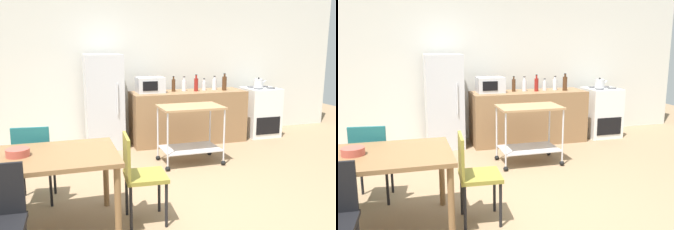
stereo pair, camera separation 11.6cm
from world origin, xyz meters
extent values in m
plane|color=#8C7051|center=(0.00, 0.00, 0.00)|extent=(12.00, 12.00, 0.00)
cube|color=silver|center=(0.00, 3.20, 1.45)|extent=(8.40, 0.12, 2.90)
cube|color=olive|center=(0.90, 2.60, 0.45)|extent=(2.00, 0.64, 0.90)
cube|color=brown|center=(-1.53, 0.03, 0.73)|extent=(1.50, 0.90, 0.04)
cylinder|color=brown|center=(-0.84, -0.36, 0.35)|extent=(0.06, 0.06, 0.71)
cylinder|color=brown|center=(-0.84, 0.42, 0.35)|extent=(0.06, 0.06, 0.71)
cube|color=olive|center=(-0.52, -0.04, 0.47)|extent=(0.43, 0.43, 0.04)
cube|color=olive|center=(-0.70, -0.03, 0.69)|extent=(0.06, 0.38, 0.40)
cylinder|color=black|center=(-0.36, -0.23, 0.23)|extent=(0.03, 0.03, 0.45)
cylinder|color=black|center=(-0.33, 0.11, 0.23)|extent=(0.03, 0.03, 0.45)
cylinder|color=black|center=(-0.70, -0.20, 0.23)|extent=(0.03, 0.03, 0.45)
cylinder|color=black|center=(-0.67, 0.14, 0.23)|extent=(0.03, 0.03, 0.45)
cube|color=#1E666B|center=(-1.57, 0.77, 0.47)|extent=(0.44, 0.44, 0.04)
cube|color=#1E666B|center=(-1.59, 0.59, 0.69)|extent=(0.38, 0.07, 0.40)
cylinder|color=black|center=(-1.38, 0.91, 0.23)|extent=(0.03, 0.03, 0.45)
cylinder|color=black|center=(-1.71, 0.95, 0.23)|extent=(0.03, 0.03, 0.45)
cylinder|color=black|center=(-1.42, 0.58, 0.23)|extent=(0.03, 0.03, 0.45)
cylinder|color=black|center=(-1.75, 0.62, 0.23)|extent=(0.03, 0.03, 0.45)
cube|color=white|center=(2.35, 2.62, 0.45)|extent=(0.60, 0.60, 0.90)
cube|color=black|center=(2.35, 2.32, 0.25)|extent=(0.48, 0.01, 0.32)
cylinder|color=#47474C|center=(2.22, 2.50, 0.91)|extent=(0.16, 0.16, 0.02)
cylinder|color=#47474C|center=(2.48, 2.50, 0.91)|extent=(0.16, 0.16, 0.02)
cylinder|color=#47474C|center=(2.22, 2.74, 0.91)|extent=(0.16, 0.16, 0.02)
cylinder|color=#47474C|center=(2.48, 2.74, 0.91)|extent=(0.16, 0.16, 0.02)
cube|color=silver|center=(-0.55, 2.70, 0.78)|extent=(0.60, 0.60, 1.55)
cylinder|color=silver|center=(-0.37, 2.39, 0.85)|extent=(0.02, 0.02, 0.50)
cube|color=#A37A51|center=(0.53, 1.49, 0.83)|extent=(0.90, 0.56, 0.03)
cube|color=silver|center=(0.53, 1.49, 0.22)|extent=(0.83, 0.52, 0.02)
cylinder|color=silver|center=(0.11, 1.24, 0.45)|extent=(0.02, 0.02, 0.76)
sphere|color=black|center=(0.11, 1.24, 0.04)|extent=(0.07, 0.07, 0.07)
cylinder|color=silver|center=(0.95, 1.24, 0.45)|extent=(0.02, 0.02, 0.76)
sphere|color=black|center=(0.95, 1.24, 0.04)|extent=(0.07, 0.07, 0.07)
cylinder|color=silver|center=(0.11, 1.74, 0.45)|extent=(0.02, 0.02, 0.76)
sphere|color=black|center=(0.11, 1.74, 0.04)|extent=(0.07, 0.07, 0.07)
cylinder|color=silver|center=(0.95, 1.74, 0.45)|extent=(0.02, 0.02, 0.76)
sphere|color=black|center=(0.95, 1.74, 0.04)|extent=(0.07, 0.07, 0.07)
cube|color=silver|center=(0.23, 2.65, 1.03)|extent=(0.46, 0.34, 0.26)
cube|color=black|center=(0.19, 2.48, 1.03)|extent=(0.25, 0.01, 0.16)
cylinder|color=#4C2D19|center=(0.65, 2.66, 1.01)|extent=(0.06, 0.06, 0.21)
cylinder|color=#4C2D19|center=(0.65, 2.66, 1.13)|extent=(0.03, 0.03, 0.04)
cylinder|color=black|center=(0.65, 2.66, 1.16)|extent=(0.03, 0.03, 0.01)
cylinder|color=silver|center=(0.84, 2.66, 0.99)|extent=(0.08, 0.08, 0.18)
cylinder|color=silver|center=(0.84, 2.66, 1.11)|extent=(0.03, 0.03, 0.06)
cylinder|color=black|center=(0.84, 2.66, 1.15)|extent=(0.04, 0.04, 0.01)
cylinder|color=maroon|center=(1.04, 2.58, 1.01)|extent=(0.07, 0.07, 0.22)
cylinder|color=maroon|center=(1.04, 2.58, 1.15)|extent=(0.03, 0.03, 0.06)
cylinder|color=black|center=(1.04, 2.58, 1.18)|extent=(0.04, 0.04, 0.01)
cylinder|color=silver|center=(1.21, 2.64, 0.98)|extent=(0.07, 0.07, 0.15)
cylinder|color=silver|center=(1.21, 2.64, 1.08)|extent=(0.03, 0.03, 0.04)
cylinder|color=black|center=(1.21, 2.64, 1.10)|extent=(0.04, 0.04, 0.01)
cylinder|color=silver|center=(1.41, 2.65, 0.99)|extent=(0.08, 0.08, 0.19)
cylinder|color=silver|center=(1.41, 2.65, 1.11)|extent=(0.04, 0.04, 0.05)
cylinder|color=black|center=(1.41, 2.65, 1.14)|extent=(0.04, 0.04, 0.01)
cylinder|color=#4C2D19|center=(1.55, 2.53, 1.02)|extent=(0.08, 0.08, 0.24)
cylinder|color=#4C2D19|center=(1.55, 2.53, 1.17)|extent=(0.04, 0.04, 0.05)
cylinder|color=black|center=(1.55, 2.53, 1.19)|extent=(0.04, 0.04, 0.01)
cylinder|color=#B24C3F|center=(-1.66, 0.06, 0.78)|extent=(0.21, 0.21, 0.07)
cylinder|color=silver|center=(2.23, 2.52, 1.00)|extent=(0.17, 0.17, 0.16)
sphere|color=black|center=(2.23, 2.52, 1.09)|extent=(0.03, 0.03, 0.03)
cylinder|color=silver|center=(2.34, 2.52, 1.02)|extent=(0.08, 0.02, 0.07)
camera|label=1|loc=(-1.31, -3.35, 1.77)|focal=39.26mm
camera|label=2|loc=(-1.20, -3.38, 1.77)|focal=39.26mm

